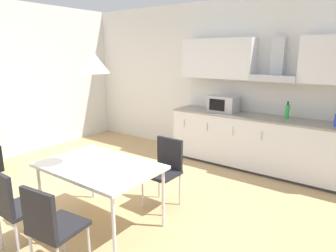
% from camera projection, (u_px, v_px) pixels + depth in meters
% --- Properties ---
extents(ground_plane, '(8.82, 8.34, 0.02)m').
position_uv_depth(ground_plane, '(106.00, 211.00, 3.77)').
color(ground_plane, tan).
extents(wall_back, '(7.06, 0.10, 2.84)m').
position_uv_depth(wall_back, '(214.00, 80.00, 5.65)').
color(wall_back, silver).
rests_on(wall_back, ground_plane).
extents(kitchen_counter, '(3.35, 0.64, 0.92)m').
position_uv_depth(kitchen_counter, '(267.00, 144.00, 4.92)').
color(kitchen_counter, '#333333').
rests_on(kitchen_counter, ground_plane).
extents(backsplash_tile, '(3.33, 0.02, 0.55)m').
position_uv_depth(backsplash_tile, '(276.00, 98.00, 4.98)').
color(backsplash_tile, silver).
rests_on(backsplash_tile, kitchen_counter).
extents(upper_wall_cabinets, '(3.33, 0.40, 0.68)m').
position_uv_depth(upper_wall_cabinets, '(277.00, 60.00, 4.71)').
color(upper_wall_cabinets, silver).
extents(microwave, '(0.48, 0.35, 0.28)m').
position_uv_depth(microwave, '(223.00, 104.00, 5.24)').
color(microwave, '#ADADB2').
rests_on(microwave, kitchen_counter).
extents(bottle_green, '(0.06, 0.06, 0.27)m').
position_uv_depth(bottle_green, '(287.00, 112.00, 4.67)').
color(bottle_green, green).
rests_on(bottle_green, kitchen_counter).
extents(dining_table, '(1.31, 0.87, 0.73)m').
position_uv_depth(dining_table, '(99.00, 169.00, 3.30)').
color(dining_table, silver).
rests_on(dining_table, ground_plane).
extents(chair_near_right, '(0.44, 0.44, 0.87)m').
position_uv_depth(chair_near_right, '(50.00, 223.00, 2.52)').
color(chair_near_right, black).
rests_on(chair_near_right, ground_plane).
extents(chair_far_right, '(0.40, 0.40, 0.87)m').
position_uv_depth(chair_far_right, '(165.00, 165.00, 3.81)').
color(chair_far_right, black).
rests_on(chair_far_right, ground_plane).
extents(chair_near_left, '(0.41, 0.41, 0.87)m').
position_uv_depth(chair_near_left, '(14.00, 203.00, 2.86)').
color(chair_near_left, black).
rests_on(chair_near_left, ground_plane).
extents(pendant_lamp, '(0.32, 0.32, 0.22)m').
position_uv_depth(pendant_lamp, '(93.00, 62.00, 3.02)').
color(pendant_lamp, silver).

